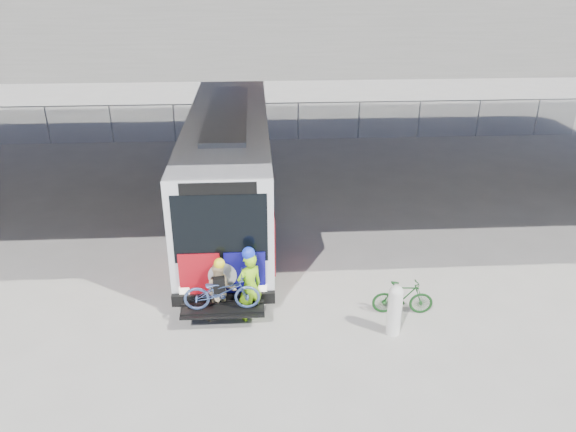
{
  "coord_description": "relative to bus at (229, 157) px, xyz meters",
  "views": [
    {
      "loc": [
        -1.12,
        -14.78,
        8.1
      ],
      "look_at": [
        -0.26,
        -0.6,
        1.6
      ],
      "focal_mm": 35.0,
      "sensor_mm": 36.0,
      "label": 1
    }
  ],
  "objects": [
    {
      "name": "cyclist_hivis",
      "position": [
        0.66,
        -6.32,
        -1.15
      ],
      "size": [
        0.79,
        0.7,
        1.98
      ],
      "rotation": [
        0.0,
        0.0,
        3.66
      ],
      "color": "#95E618",
      "rests_on": "ground"
    },
    {
      "name": "bike_parked",
      "position": [
        4.45,
        -6.32,
        -1.65
      ],
      "size": [
        1.54,
        0.56,
        0.91
      ],
      "primitive_type": "imported",
      "rotation": [
        0.0,
        0.0,
        1.48
      ],
      "color": "#164619",
      "rests_on": "ground"
    },
    {
      "name": "ground",
      "position": [
        2.0,
        -3.18,
        -2.11
      ],
      "size": [
        160.0,
        160.0,
        0.0
      ],
      "primitive_type": "plane",
      "color": "#9E9991",
      "rests_on": "ground"
    },
    {
      "name": "chainlink_fence",
      "position": [
        2.0,
        8.82,
        -0.68
      ],
      "size": [
        30.0,
        0.06,
        30.0
      ],
      "color": "gray",
      "rests_on": "ground"
    },
    {
      "name": "bus",
      "position": [
        0.0,
        0.0,
        0.0
      ],
      "size": [
        2.67,
        12.9,
        3.69
      ],
      "color": "silver",
      "rests_on": "ground"
    },
    {
      "name": "cyclist_tan",
      "position": [
        -0.04,
        -6.32,
        -1.3
      ],
      "size": [
        0.84,
        0.7,
        1.71
      ],
      "rotation": [
        0.0,
        0.0,
        0.15
      ],
      "color": "tan",
      "rests_on": "ground"
    },
    {
      "name": "bollard",
      "position": [
        4.04,
        -7.12,
        -1.41
      ],
      "size": [
        0.34,
        0.34,
        1.3
      ],
      "color": "white",
      "rests_on": "ground"
    },
    {
      "name": "overpass",
      "position": [
        2.0,
        0.82,
        4.44
      ],
      "size": [
        40.0,
        16.0,
        7.95
      ],
      "color": "#605E59",
      "rests_on": "ground"
    }
  ]
}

